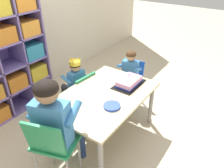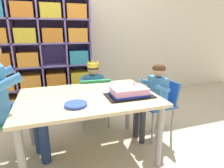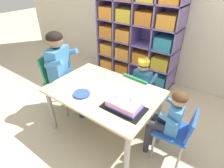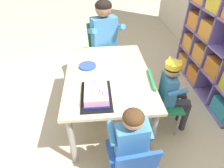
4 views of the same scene
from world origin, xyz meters
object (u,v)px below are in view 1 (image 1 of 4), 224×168
(classroom_chair_guest_side, at_px, (131,78))
(classroom_chair_adult_side, at_px, (52,145))
(guest_at_table_side, at_px, (129,73))
(fork_near_cake_tray, at_px, (88,84))
(adult_helper_seated, at_px, (56,119))
(fork_scattered_mid_table, at_px, (97,76))
(fork_near_child_seat, at_px, (66,102))
(birthday_cake_on_tray, at_px, (129,82))
(activity_table, at_px, (104,100))
(child_with_crown, at_px, (74,79))
(paper_plate_stack, at_px, (112,106))
(classroom_chair_blue, at_px, (81,91))

(classroom_chair_guest_side, bearing_deg, classroom_chair_adult_side, -91.74)
(guest_at_table_side, bearing_deg, fork_near_cake_tray, -112.48)
(adult_helper_seated, height_order, fork_scattered_mid_table, adult_helper_seated)
(fork_scattered_mid_table, height_order, fork_near_child_seat, same)
(birthday_cake_on_tray, bearing_deg, fork_near_child_seat, 152.68)
(activity_table, xyz_separation_m, fork_scattered_mid_table, (0.28, 0.31, 0.07))
(adult_helper_seated, bearing_deg, fork_scattered_mid_table, -90.85)
(birthday_cake_on_tray, bearing_deg, classroom_chair_guest_side, 25.71)
(child_with_crown, xyz_separation_m, fork_near_child_seat, (-0.51, -0.37, 0.09))
(guest_at_table_side, xyz_separation_m, fork_scattered_mid_table, (-0.42, 0.21, 0.07))
(classroom_chair_guest_side, distance_m, guest_at_table_side, 0.17)
(child_with_crown, distance_m, classroom_chair_guest_side, 0.80)
(activity_table, bearing_deg, birthday_cake_on_tray, -19.61)
(adult_helper_seated, bearing_deg, paper_plate_stack, -131.23)
(birthday_cake_on_tray, relative_size, fork_scattered_mid_table, 3.63)
(classroom_chair_blue, relative_size, fork_near_child_seat, 4.40)
(child_with_crown, height_order, adult_helper_seated, adult_helper_seated)
(classroom_chair_adult_side, xyz_separation_m, paper_plate_stack, (0.63, -0.19, 0.10))
(classroom_chair_guest_side, bearing_deg, child_with_crown, -134.13)
(activity_table, relative_size, fork_near_cake_tray, 9.56)
(classroom_chair_adult_side, xyz_separation_m, fork_scattered_mid_table, (1.04, 0.32, 0.09))
(activity_table, distance_m, fork_scattered_mid_table, 0.42)
(activity_table, relative_size, paper_plate_stack, 6.75)
(classroom_chair_adult_side, relative_size, fork_near_child_seat, 5.68)
(activity_table, distance_m, adult_helper_seated, 0.67)
(classroom_chair_guest_side, height_order, guest_at_table_side, guest_at_table_side)
(classroom_chair_blue, xyz_separation_m, fork_scattered_mid_table, (0.11, -0.18, 0.22))
(birthday_cake_on_tray, height_order, fork_near_cake_tray, birthday_cake_on_tray)
(activity_table, bearing_deg, fork_near_cake_tray, 75.20)
(child_with_crown, height_order, guest_at_table_side, child_with_crown)
(classroom_chair_adult_side, bearing_deg, fork_near_cake_tray, -88.41)
(activity_table, xyz_separation_m, classroom_chair_blue, (0.17, 0.49, -0.15))
(classroom_chair_adult_side, relative_size, fork_near_cake_tray, 6.54)
(activity_table, height_order, fork_near_cake_tray, fork_near_cake_tray)
(fork_near_child_seat, bearing_deg, classroom_chair_blue, -68.31)
(guest_at_table_side, bearing_deg, classroom_chair_guest_side, 90.00)
(classroom_chair_adult_side, xyz_separation_m, adult_helper_seated, (0.11, 0.04, 0.19))
(adult_helper_seated, height_order, classroom_chair_guest_side, adult_helper_seated)
(classroom_chair_blue, height_order, classroom_chair_guest_side, classroom_chair_blue)
(classroom_chair_adult_side, bearing_deg, activity_table, -106.93)
(activity_table, distance_m, classroom_chair_guest_side, 0.82)
(paper_plate_stack, distance_m, fork_scattered_mid_table, 0.65)
(fork_near_child_seat, bearing_deg, activity_table, -130.03)
(classroom_chair_blue, bearing_deg, fork_near_child_seat, 31.94)
(fork_scattered_mid_table, bearing_deg, guest_at_table_side, -76.14)
(activity_table, height_order, birthday_cake_on_tray, birthday_cake_on_tray)
(guest_at_table_side, bearing_deg, activity_table, -88.26)
(activity_table, height_order, child_with_crown, child_with_crown)
(activity_table, distance_m, guest_at_table_side, 0.71)
(classroom_chair_blue, xyz_separation_m, fork_near_cake_tray, (-0.09, -0.21, 0.22))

